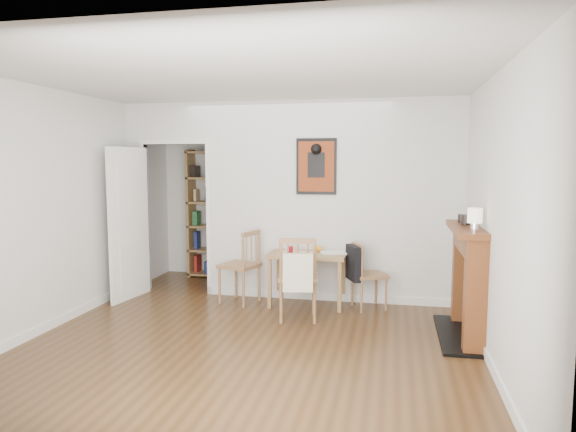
% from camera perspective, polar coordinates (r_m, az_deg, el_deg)
% --- Properties ---
extents(ground, '(5.20, 5.20, 0.00)m').
position_cam_1_polar(ground, '(5.67, -3.10, -12.59)').
color(ground, '#4D3119').
rests_on(ground, ground).
extents(room_shell, '(5.20, 5.20, 5.20)m').
position_cam_1_polar(room_shell, '(6.68, 0.60, 1.65)').
color(room_shell, silver).
rests_on(room_shell, ground).
extents(dining_table, '(0.97, 0.62, 0.66)m').
position_cam_1_polar(dining_table, '(6.50, 2.20, -4.83)').
color(dining_table, olive).
rests_on(dining_table, ground).
extents(chair_left, '(0.59, 0.59, 0.95)m').
position_cam_1_polar(chair_left, '(6.65, -5.42, -5.58)').
color(chair_left, '#A0764A').
rests_on(chair_left, ground).
extents(chair_right, '(0.58, 0.54, 0.82)m').
position_cam_1_polar(chair_right, '(6.45, 8.86, -6.44)').
color(chair_right, '#A0764A').
rests_on(chair_right, ground).
extents(chair_front, '(0.57, 0.62, 0.97)m').
position_cam_1_polar(chair_front, '(5.92, 1.09, -6.81)').
color(chair_front, '#A0764A').
rests_on(chair_front, ground).
extents(bookshelf, '(0.84, 0.34, 2.00)m').
position_cam_1_polar(bookshelf, '(8.12, -8.10, 0.16)').
color(bookshelf, olive).
rests_on(bookshelf, ground).
extents(fireplace, '(0.45, 1.25, 1.16)m').
position_cam_1_polar(fireplace, '(5.63, 19.48, -6.58)').
color(fireplace, brown).
rests_on(fireplace, ground).
extents(red_glass, '(0.08, 0.08, 0.10)m').
position_cam_1_polar(red_glass, '(6.43, 0.23, -3.78)').
color(red_glass, maroon).
rests_on(red_glass, dining_table).
extents(orange_fruit, '(0.08, 0.08, 0.08)m').
position_cam_1_polar(orange_fruit, '(6.57, 3.46, -3.65)').
color(orange_fruit, orange).
rests_on(orange_fruit, dining_table).
extents(placemat, '(0.44, 0.35, 0.00)m').
position_cam_1_polar(placemat, '(6.51, 0.90, -4.08)').
color(placemat, beige).
rests_on(placemat, dining_table).
extents(notebook, '(0.37, 0.32, 0.02)m').
position_cam_1_polar(notebook, '(6.50, 5.02, -4.06)').
color(notebook, silver).
rests_on(notebook, dining_table).
extents(mantel_lamp, '(0.14, 0.14, 0.22)m').
position_cam_1_polar(mantel_lamp, '(5.14, 20.05, -0.09)').
color(mantel_lamp, silver).
rests_on(mantel_lamp, fireplace).
extents(ceramic_jar_a, '(0.09, 0.09, 0.11)m').
position_cam_1_polar(ceramic_jar_a, '(5.60, 19.12, -0.41)').
color(ceramic_jar_a, black).
rests_on(ceramic_jar_a, fireplace).
extents(ceramic_jar_b, '(0.07, 0.07, 0.09)m').
position_cam_1_polar(ceramic_jar_b, '(5.84, 18.69, -0.24)').
color(ceramic_jar_b, black).
rests_on(ceramic_jar_b, fireplace).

